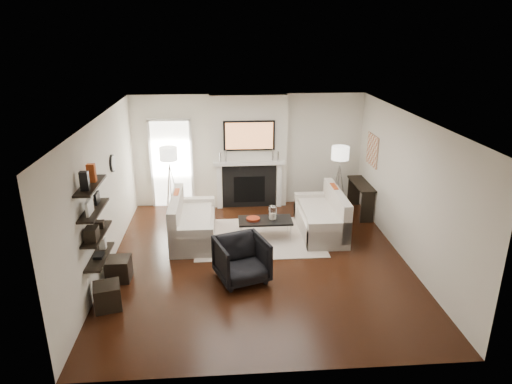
{
  "coord_description": "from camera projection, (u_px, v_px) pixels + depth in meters",
  "views": [
    {
      "loc": [
        -0.62,
        -7.65,
        4.13
      ],
      "look_at": [
        0.0,
        0.6,
        1.15
      ],
      "focal_mm": 32.0,
      "sensor_mm": 36.0,
      "label": 1
    }
  ],
  "objects": [
    {
      "name": "candlestick_l_tall",
      "position": [
        226.0,
        156.0,
        10.67
      ],
      "size": [
        0.04,
        0.04,
        0.3
      ],
      "primitive_type": "cylinder",
      "color": "silver",
      "rests_on": "mantel_shelf"
    },
    {
      "name": "coffee_leg_sw",
      "position": [
        241.0,
        226.0,
        9.62
      ],
      "size": [
        0.02,
        0.02,
        0.38
      ],
      "primitive_type": "cylinder",
      "color": "silver",
      "rests_on": "floor"
    },
    {
      "name": "pillow_right_orange",
      "position": [
        334.0,
        195.0,
        9.84
      ],
      "size": [
        0.1,
        0.42,
        0.42
      ],
      "primitive_type": "cube",
      "color": "#AF3F15",
      "rests_on": "loveseat_right_cushion"
    },
    {
      "name": "pillow_right_charcoal",
      "position": [
        341.0,
        206.0,
        9.28
      ],
      "size": [
        0.1,
        0.4,
        0.4
      ],
      "primitive_type": "cube",
      "color": "black",
      "rests_on": "loveseat_right_cushion"
    },
    {
      "name": "shelf_upper",
      "position": [
        94.0,
        210.0,
        6.99
      ],
      "size": [
        0.25,
        1.0,
        0.04
      ],
      "primitive_type": "cube",
      "color": "black",
      "rests_on": "wall_left"
    },
    {
      "name": "rug",
      "position": [
        259.0,
        237.0,
        9.54
      ],
      "size": [
        2.6,
        2.0,
        0.01
      ],
      "primitive_type": "cube",
      "color": "#C0AC9D",
      "rests_on": "floor"
    },
    {
      "name": "hurricane_candle",
      "position": [
        273.0,
        216.0,
        9.35
      ],
      "size": [
        0.09,
        0.09,
        0.14
      ],
      "primitive_type": "cylinder",
      "color": "white",
      "rests_on": "coffee_table"
    },
    {
      "name": "decor_books",
      "position": [
        99.0,
        256.0,
        7.2
      ],
      "size": [
        0.14,
        0.2,
        0.05
      ],
      "primitive_type": "cube",
      "color": "black",
      "rests_on": "shelf_bottom"
    },
    {
      "name": "mantel_pilaster_l",
      "position": [
        219.0,
        187.0,
        10.92
      ],
      "size": [
        0.12,
        0.08,
        1.1
      ],
      "primitive_type": "cube",
      "color": "white",
      "rests_on": "floor"
    },
    {
      "name": "decor_box_small",
      "position": [
        99.0,
        224.0,
        7.28
      ],
      "size": [
        0.15,
        0.12,
        0.12
      ],
      "primitive_type": "cube",
      "color": "black",
      "rests_on": "shelf_lower"
    },
    {
      "name": "console_top",
      "position": [
        362.0,
        184.0,
        10.55
      ],
      "size": [
        0.35,
        1.2,
        0.04
      ],
      "primitive_type": "cube",
      "color": "black",
      "rests_on": "floor"
    },
    {
      "name": "lamp_right_shade",
      "position": [
        340.0,
        153.0,
        10.37
      ],
      "size": [
        0.4,
        0.4,
        0.3
      ],
      "primitive_type": "cylinder",
      "color": "white",
      "rests_on": "lamp_right_post"
    },
    {
      "name": "pillow_left_orange",
      "position": [
        177.0,
        201.0,
        9.51
      ],
      "size": [
        0.1,
        0.42,
        0.42
      ],
      "primitive_type": "cube",
      "color": "#AF3F15",
      "rests_on": "loveseat_left_cushion"
    },
    {
      "name": "pillow_left_charcoal",
      "position": [
        175.0,
        212.0,
        8.95
      ],
      "size": [
        0.1,
        0.4,
        0.4
      ],
      "primitive_type": "cube",
      "color": "black",
      "rests_on": "loveseat_left_cushion"
    },
    {
      "name": "decor_box_tall",
      "position": [
        103.0,
        244.0,
        7.46
      ],
      "size": [
        0.1,
        0.1,
        0.18
      ],
      "primitive_type": "cube",
      "color": "white",
      "rests_on": "shelf_bottom"
    },
    {
      "name": "ottoman_far",
      "position": [
        107.0,
        296.0,
        7.09
      ],
      "size": [
        0.49,
        0.49,
        0.4
      ],
      "primitive_type": "cube",
      "rotation": [
        0.0,
        0.0,
        0.25
      ],
      "color": "black",
      "rests_on": "floor"
    },
    {
      "name": "candlestick_r_tall",
      "position": [
        273.0,
        155.0,
        10.75
      ],
      "size": [
        0.04,
        0.04,
        0.3
      ],
      "primitive_type": "cylinder",
      "color": "silver",
      "rests_on": "mantel_shelf"
    },
    {
      "name": "room_envelope",
      "position": [
        259.0,
        193.0,
        8.16
      ],
      "size": [
        6.0,
        6.0,
        6.0
      ],
      "color": "black",
      "rests_on": "ground"
    },
    {
      "name": "shelf_bottom",
      "position": [
        100.0,
        257.0,
        7.26
      ],
      "size": [
        0.25,
        1.0,
        0.03
      ],
      "primitive_type": "cube",
      "color": "black",
      "rests_on": "wall_left"
    },
    {
      "name": "armchair",
      "position": [
        242.0,
        258.0,
        7.81
      ],
      "size": [
        1.02,
        0.99,
        0.84
      ],
      "primitive_type": "imported",
      "rotation": [
        0.0,
        0.0,
        0.33
      ],
      "color": "black",
      "rests_on": "floor"
    },
    {
      "name": "decor_magfile_a",
      "position": [
        85.0,
        181.0,
        6.56
      ],
      "size": [
        0.12,
        0.1,
        0.28
      ],
      "primitive_type": "cube",
      "color": "black",
      "rests_on": "shelf_top"
    },
    {
      "name": "coffee_leg_se",
      "position": [
        288.0,
        225.0,
        9.69
      ],
      "size": [
        0.02,
        0.02,
        0.38
      ],
      "primitive_type": "cylinder",
      "color": "silver",
      "rests_on": "floor"
    },
    {
      "name": "mantel_pilaster_r",
      "position": [
        279.0,
        185.0,
        11.03
      ],
      "size": [
        0.12,
        0.08,
        1.1
      ],
      "primitive_type": "cube",
      "color": "white",
      "rests_on": "floor"
    },
    {
      "name": "coffee_leg_nw",
      "position": [
        242.0,
        235.0,
        9.2
      ],
      "size": [
        0.02,
        0.02,
        0.38
      ],
      "primitive_type": "cylinder",
      "color": "silver",
      "rests_on": "floor"
    },
    {
      "name": "console_leg_s",
      "position": [
        354.0,
        191.0,
        11.19
      ],
      "size": [
        0.3,
        0.04,
        0.71
      ],
      "primitive_type": "cube",
      "color": "black",
      "rests_on": "floor"
    },
    {
      "name": "lamp_left_leg_a",
      "position": [
        176.0,
        189.0,
        10.61
      ],
      "size": [
        0.25,
        0.02,
        1.23
      ],
      "primitive_type": "cylinder",
      "rotation": [
        0.18,
        0.0,
        4.71
      ],
      "color": "silver",
      "rests_on": "floor"
    },
    {
      "name": "lamp_left_leg_c",
      "position": [
        168.0,
        191.0,
        10.51
      ],
      "size": [
        0.14,
        0.22,
        1.23
      ],
      "primitive_type": "cylinder",
      "rotation": [
        0.18,
        0.0,
        2.62
      ],
      "color": "silver",
      "rests_on": "floor"
    },
    {
      "name": "console_leg_n",
      "position": [
        367.0,
        208.0,
        10.16
      ],
      "size": [
        0.3,
        0.04,
        0.71
      ],
      "primitive_type": "cube",
      "color": "black",
      "rests_on": "floor"
    },
    {
      "name": "loveseat_left_base",
      "position": [
        194.0,
        229.0,
        9.43
      ],
      "size": [
        0.85,
        1.8,
        0.42
      ],
      "primitive_type": "cube",
      "color": "beige",
      "rests_on": "floor"
    },
    {
      "name": "coffee_table",
      "position": [
        265.0,
        221.0,
        9.37
      ],
      "size": [
        1.1,
        0.55,
        0.04
      ],
      "primitive_type": "cube",
      "color": "black",
      "rests_on": "floor"
    },
    {
      "name": "lamp_left_post",
      "position": [
        171.0,
        189.0,
        10.6
      ],
      "size": [
        0.02,
        0.02,
        1.2
      ],
      "primitive_type": "cylinder",
      "color": "silver",
      "rests_on": "floor"
    },
    {
      "name": "loveseat_left_cushion",
      "position": [
        196.0,
        218.0,
        9.34
      ],
      "size": [
        0.63,
        1.44,
        0.1
      ],
      "primitive_type": "cube",
      "color": "beige",
      "rests_on": "loveseat_left_base"
    },
    {
      "name": "fireplace_surround",
      "position": [
        249.0,
        187.0,
        11.01
      ],
      "size": [
        1.3,
        0.02,
        1.04
      ],
      "primitive_type": "cube",
      "color": "black",
      "rests_on": "floor"
    },
    {
      "name": "tv_body",
      "position": [
        249.0,
        136.0,
        10.56
      ],
      "size": [
        1.2,
        0.06,
        0.7
      ],
      "primitive_type": "cube",
      "color": "black",
      "rests_on": "chimney_breast"
    },
    {
      "name": "lamp_left_leg_b",
      "position": [
        169.0,
        188.0,
        10.68
      ],
      "size": [
        0.14,
        0.22,
        1.23
      ],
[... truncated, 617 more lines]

